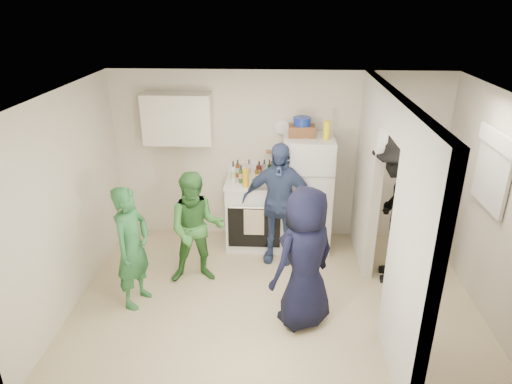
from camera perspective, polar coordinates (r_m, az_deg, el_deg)
floor at (r=5.75m, az=2.43°, el=-13.18°), size 4.80×4.80×0.00m
wall_back at (r=6.69m, az=2.78°, el=4.37°), size 4.80×0.00×4.80m
wall_front at (r=3.64m, az=2.44°, el=-13.28°), size 4.80×0.00×4.80m
wall_left at (r=5.64m, az=-22.51°, el=-1.17°), size 0.00×3.40×3.40m
wall_right at (r=5.64m, az=27.84°, el=-2.15°), size 0.00×3.40×3.40m
ceiling at (r=4.71m, az=2.95°, el=12.05°), size 4.80×4.80×0.00m
partition_pier_back at (r=6.24m, az=13.84°, el=2.28°), size 0.12×1.20×2.50m
partition_pier_front at (r=4.31m, az=18.88°, el=-8.31°), size 0.12×1.20×2.50m
partition_header at (r=4.91m, az=17.24°, el=9.11°), size 0.12×1.00×0.40m
stove at (r=6.67m, az=-0.07°, el=-2.58°), size 0.84×0.70×1.01m
upper_cabinet at (r=6.49m, az=-9.73°, el=9.01°), size 0.95×0.34×0.70m
fridge at (r=6.51m, az=6.32°, el=-0.21°), size 0.69×0.67×1.67m
wicker_basket at (r=6.25m, az=5.74°, el=7.64°), size 0.35×0.25×0.15m
blue_bowl at (r=6.22m, az=5.79°, el=8.79°), size 0.24×0.24×0.11m
yellow_cup_stack_top at (r=6.12m, az=8.84°, el=7.62°), size 0.09×0.09×0.25m
wall_clock at (r=6.53m, az=3.30°, el=8.04°), size 0.22×0.02×0.22m
spice_shelf at (r=6.61m, az=2.79°, el=5.05°), size 0.35×0.08×0.03m
nook_window at (r=5.66m, az=27.63°, el=2.38°), size 0.03×0.70×0.80m
nook_window_frame at (r=5.66m, az=27.49°, el=2.38°), size 0.04×0.76×0.86m
nook_valance at (r=5.55m, az=27.92°, el=5.77°), size 0.04×0.82×0.18m
yellow_cup_stack_stove at (r=6.23m, az=-1.28°, el=1.76°), size 0.09×0.09×0.25m
red_cup at (r=6.25m, az=1.84°, el=1.22°), size 0.09×0.09×0.12m
person_green_left at (r=5.48m, az=-15.20°, el=-6.69°), size 0.50×0.63×1.50m
person_green_center at (r=5.76m, az=-7.44°, el=-4.59°), size 0.80×0.66×1.48m
person_denim at (r=6.14m, az=2.80°, el=-1.44°), size 1.05×0.57×1.70m
person_navy at (r=4.98m, az=6.14°, el=-8.31°), size 0.95×0.91×1.64m
person_nook at (r=5.92m, az=17.10°, el=-2.15°), size 0.89×1.35×1.95m
bottle_a at (r=6.57m, az=-2.30°, el=2.97°), size 0.06×0.06×0.26m
bottle_b at (r=6.36m, az=-1.87°, el=2.27°), size 0.06×0.06×0.26m
bottle_c at (r=6.56m, az=-0.88°, el=2.98°), size 0.06×0.06×0.26m
bottle_d at (r=6.38m, az=0.11°, el=2.27°), size 0.06×0.06×0.24m
bottle_e at (r=6.57m, az=1.03°, el=2.98°), size 0.06×0.06×0.26m
bottle_f at (r=6.44m, az=1.70°, el=2.77°), size 0.06×0.06×0.30m
bottle_g at (r=6.53m, az=2.10°, el=3.14°), size 0.06×0.06×0.32m
bottle_h at (r=6.33m, az=-2.86°, el=2.49°), size 0.06×0.06×0.33m
bottle_i at (r=6.53m, az=0.40°, el=2.82°), size 0.07×0.07×0.25m
bottle_j at (r=6.32m, az=2.66°, el=2.34°), size 0.06×0.06×0.31m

